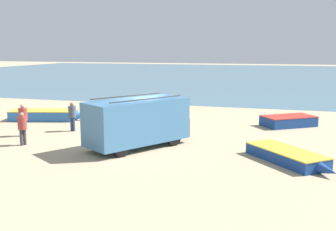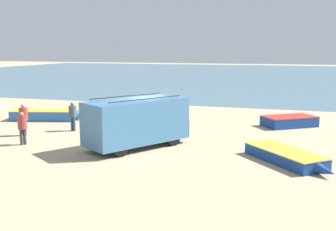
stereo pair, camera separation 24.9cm
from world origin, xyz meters
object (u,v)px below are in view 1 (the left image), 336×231
Objects in this scene: fishing_rowboat_3 at (288,156)px; fisherman_0 at (22,126)px; parked_van at (138,121)px; fishing_rowboat_0 at (290,121)px; fishing_rowboat_1 at (46,115)px; fisherman_2 at (72,114)px; fishing_rowboat_2 at (128,121)px; fisherman_1 at (23,117)px.

fishing_rowboat_3 is 12.21m from fisherman_0.
parked_van is 1.42× the size of fishing_rowboat_0.
fisherman_0 is (-12.34, -8.53, 0.64)m from fishing_rowboat_0.
fisherman_0 is at bearing -80.73° from fishing_rowboat_1.
fisherman_2 is (3.38, -2.57, 0.65)m from fishing_rowboat_1.
fishing_rowboat_2 is 1.03× the size of fishing_rowboat_3.
fisherman_2 reaches higher than fisherman_0.
fishing_rowboat_1 is (-8.20, 4.98, -0.91)m from parked_van.
fisherman_1 is at bearing 158.55° from fisherman_0.
fishing_rowboat_0 is 0.94× the size of fishing_rowboat_3.
fishing_rowboat_2 is at bearing 160.77° from fishing_rowboat_0.
fishing_rowboat_2 is at bearing 149.40° from fisherman_2.
fishing_rowboat_1 is (-15.10, -2.38, 0.01)m from fishing_rowboat_0.
fisherman_1 is at bearing -85.70° from fishing_rowboat_1.
fishing_rowboat_1 is 3.01× the size of fisherman_1.
fisherman_2 is at bearing -146.46° from fishing_rowboat_3.
parked_van is at bearing -136.86° from fishing_rowboat_3.
fishing_rowboat_1 is 4.74m from fisherman_1.
fishing_rowboat_2 is at bearing 60.04° from parked_van.
fishing_rowboat_1 reaches higher than fishing_rowboat_3.
fishing_rowboat_0 is 12.74m from fisherman_2.
fishing_rowboat_0 is at bearing -10.56° from parked_van.
fisherman_0 is at bearing -144.63° from fishing_rowboat_2.
fisherman_1 is 2.61m from fisherman_2.
fisherman_1 is at bearing -136.80° from fishing_rowboat_3.
fisherman_0 is (-3.03, -5.80, 0.64)m from fishing_rowboat_2.
parked_van is at bearing -168.68° from fishing_rowboat_0.
fisherman_2 is (-11.55, 2.99, 0.72)m from fishing_rowboat_3.
fishing_rowboat_3 is 2.25× the size of fisherman_1.
fisherman_2 is (0.62, 3.57, 0.02)m from fisherman_0.
fishing_rowboat_0 is 2.29× the size of fisherman_0.
fishing_rowboat_2 is 5.93m from fisherman_1.
fishing_rowboat_3 is (-0.17, -7.94, -0.06)m from fishing_rowboat_0.
fishing_rowboat_2 is (5.79, -0.34, -0.01)m from fishing_rowboat_1.
fisherman_1 is (-6.65, 0.56, -0.21)m from parked_van.
fisherman_2 is at bearing 167.38° from fishing_rowboat_0.
fishing_rowboat_2 is at bearing -161.67° from fishing_rowboat_3.
parked_van is 5.39m from fisherman_2.
parked_van reaches higher than fisherman_0.
fisherman_1 is at bearing 171.13° from fishing_rowboat_0.
parked_van is 1.34× the size of fishing_rowboat_3.
fisherman_2 reaches higher than fishing_rowboat_3.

